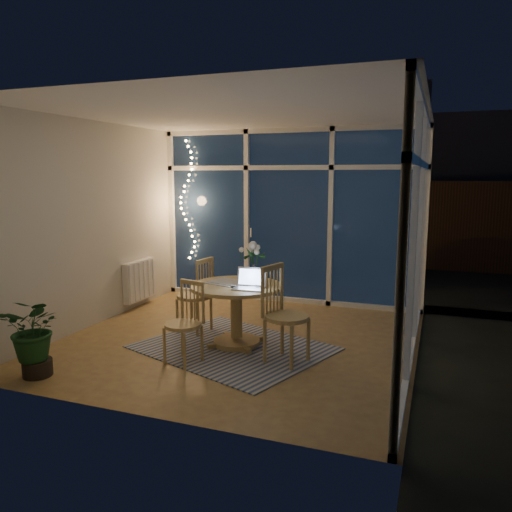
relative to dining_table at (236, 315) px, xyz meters
name	(u,v)px	position (x,y,z in m)	size (l,w,h in m)	color
floor	(239,340)	(-0.04, 0.18, -0.35)	(4.00, 4.00, 0.00)	olive
ceiling	(238,112)	(-0.04, 0.18, 2.25)	(4.00, 4.00, 0.00)	white
wall_back	(289,217)	(-0.04, 2.18, 0.95)	(4.00, 0.04, 2.60)	silver
wall_front	(139,257)	(-0.04, -1.82, 0.95)	(4.00, 0.04, 2.60)	silver
wall_left	(93,224)	(-2.04, 0.18, 0.95)	(0.04, 4.00, 2.60)	silver
wall_right	(424,238)	(1.96, 0.18, 0.95)	(0.04, 4.00, 2.60)	silver
window_wall_back	(288,217)	(-0.04, 2.14, 0.95)	(4.00, 0.10, 2.60)	white
window_wall_right	(419,238)	(1.92, 0.18, 0.95)	(0.10, 4.00, 2.60)	white
radiator	(140,280)	(-1.98, 1.08, 0.05)	(0.10, 0.70, 0.58)	white
fairy_lights	(187,200)	(-1.69, 2.06, 1.17)	(0.24, 0.10, 1.85)	#FFB966
garden_patio	(352,272)	(0.46, 5.18, -0.41)	(12.00, 6.00, 0.10)	black
garden_fence	(335,223)	(-0.04, 5.68, 0.55)	(11.00, 0.08, 1.80)	#3A2815
neighbour_roof	(370,164)	(0.26, 8.68, 1.85)	(7.00, 3.00, 2.20)	#2F3138
garden_shrubs	(268,255)	(-0.84, 3.58, 0.10)	(0.90, 0.90, 0.90)	black
rug	(233,348)	(0.00, -0.10, -0.35)	(1.96, 1.57, 0.01)	beige
dining_table	(236,315)	(0.00, 0.00, 0.00)	(1.04, 1.04, 0.71)	#AA874D
chair_left	(194,294)	(-0.69, 0.30, 0.12)	(0.44, 0.44, 0.94)	#AA874D
chair_right	(287,315)	(0.69, -0.31, 0.16)	(0.48, 0.48, 1.03)	#AA874D
chair_front	(183,323)	(-0.31, -0.69, 0.08)	(0.40, 0.40, 0.86)	#AA874D
laptop	(249,278)	(0.21, -0.15, 0.47)	(0.32, 0.28, 0.24)	silver
flower_vase	(254,272)	(0.12, 0.26, 0.46)	(0.20, 0.20, 0.21)	white
bowl	(260,285)	(0.29, 0.00, 0.37)	(0.15, 0.15, 0.04)	white
newspapers	(227,282)	(-0.14, 0.07, 0.36)	(0.40, 0.30, 0.01)	#BBB9B2
phone	(237,287)	(0.06, -0.13, 0.36)	(0.11, 0.06, 0.01)	black
potted_plant	(35,338)	(-1.48, -1.47, 0.03)	(0.54, 0.47, 0.76)	#17411C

